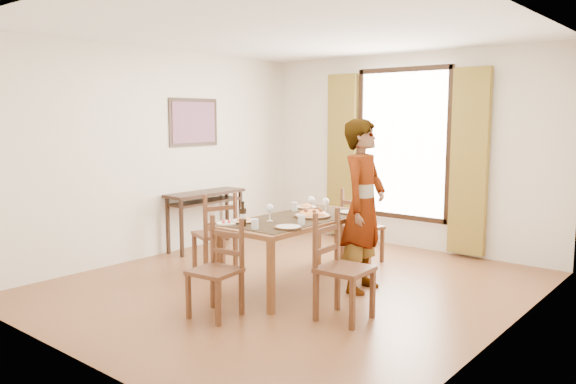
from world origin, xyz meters
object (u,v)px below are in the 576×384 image
Objects in this scene: man at (363,206)px; pasta_platter at (313,213)px; console_table at (205,200)px; dining_table at (298,224)px.

pasta_platter is at bearing 105.22° from man.
console_table is at bearing 168.48° from pasta_platter.
pasta_platter reaches higher than console_table.
man is (0.61, 0.33, 0.22)m from dining_table.
dining_table is 1.01× the size of man.
man is 4.51× the size of pasta_platter.
console_table is 0.66× the size of man.
dining_table is 0.73m from man.
console_table reaches higher than dining_table.
man is (2.71, -0.24, 0.22)m from console_table.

